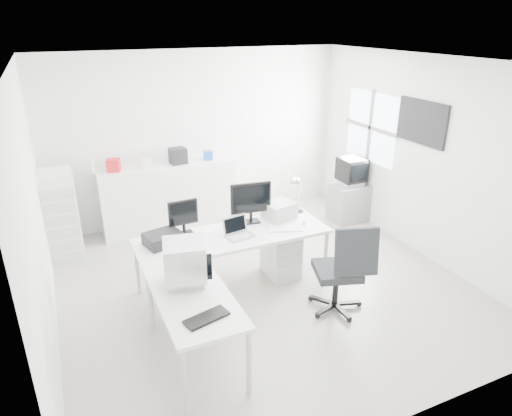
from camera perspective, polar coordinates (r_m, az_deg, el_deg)
name	(u,v)px	position (r m, az deg, el deg)	size (l,w,h in m)	color
floor	(262,283)	(6.09, 0.79, -9.39)	(5.00, 5.00, 0.01)	beige
ceiling	(264,61)	(5.18, 0.96, 17.90)	(5.00, 5.00, 0.01)	white
back_wall	(199,137)	(7.72, -7.13, 8.78)	(5.00, 0.02, 2.80)	white
left_wall	(35,218)	(5.02, -25.94, -1.12)	(0.02, 5.00, 2.80)	white
right_wall	(424,159)	(6.87, 20.21, 5.81)	(0.02, 5.00, 2.80)	white
window	(371,127)	(7.68, 14.14, 9.74)	(0.02, 1.20, 1.10)	white
wall_picture	(422,122)	(6.80, 20.01, 10.05)	(0.04, 0.90, 0.60)	black
main_desk	(234,261)	(5.84, -2.80, -6.64)	(2.40, 0.80, 0.75)	white
side_desk	(195,328)	(4.74, -7.59, -14.63)	(0.70, 1.40, 0.75)	white
drawer_pedestal	(281,254)	(6.17, 3.12, -5.73)	(0.40, 0.50, 0.60)	white
inkjet_printer	(163,239)	(5.50, -11.55, -3.77)	(0.41, 0.32, 0.15)	black
lcd_monitor_small	(183,218)	(5.63, -9.07, -1.18)	(0.37, 0.21, 0.46)	black
lcd_monitor_large	(251,203)	(5.88, -0.66, 0.68)	(0.53, 0.21, 0.56)	black
laptop	(240,229)	(5.55, -2.04, -2.58)	(0.35, 0.36, 0.23)	#B7B7BA
white_keyboard	(285,229)	(5.78, 3.68, -2.68)	(0.45, 0.14, 0.02)	white
white_mouse	(304,222)	(5.95, 6.02, -1.80)	(0.06, 0.06, 0.06)	white
laser_printer	(279,210)	(6.08, 2.92, -0.30)	(0.38, 0.33, 0.22)	#AFAFAF
desk_lamp	(300,196)	(6.26, 5.46, 1.48)	(0.15, 0.15, 0.46)	silver
crt_monitor	(185,262)	(4.60, -8.91, -6.72)	(0.42, 0.42, 0.48)	#B7B7BA
black_keyboard	(207,318)	(4.20, -6.20, -13.48)	(0.41, 0.16, 0.03)	black
office_chair	(337,266)	(5.40, 10.14, -7.21)	(0.66, 0.66, 1.14)	#272A2C
tv_cabinet	(349,202)	(7.94, 11.55, 0.69)	(0.59, 0.48, 0.64)	slate
crt_tv	(352,172)	(7.75, 11.87, 4.44)	(0.50, 0.48, 0.45)	black
sideboard	(169,196)	(7.57, -10.86, 1.43)	(2.15, 0.54, 1.08)	white
clutter_box_a	(114,165)	(7.25, -17.38, 5.12)	(0.19, 0.17, 0.19)	red
clutter_box_b	(147,163)	(7.32, -13.49, 5.48)	(0.13, 0.11, 0.13)	white
clutter_box_c	(178,156)	(7.41, -9.73, 6.45)	(0.25, 0.23, 0.25)	black
clutter_box_d	(208,155)	(7.56, -6.03, 6.57)	(0.15, 0.13, 0.15)	#1954B0
clutter_bottle	(92,166)	(7.25, -19.78, 4.95)	(0.07, 0.07, 0.22)	white
filing_cabinet	(61,216)	(6.99, -23.16, -0.90)	(0.46, 0.54, 1.31)	white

